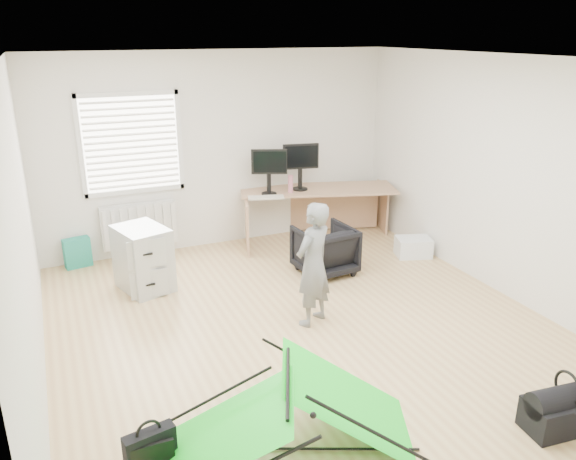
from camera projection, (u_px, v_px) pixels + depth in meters
name	position (u px, v px, depth m)	size (l,w,h in m)	color
ground	(303.00, 327.00, 5.88)	(5.50, 5.50, 0.00)	tan
back_wall	(220.00, 151.00, 7.80)	(5.00, 0.02, 2.70)	silver
window	(131.00, 144.00, 7.24)	(1.20, 0.06, 1.20)	silver
radiator	(139.00, 225.00, 7.58)	(1.00, 0.12, 0.60)	silver
desk	(318.00, 213.00, 8.28)	(2.24, 0.71, 0.76)	#A77E5E
filing_cabinet	(143.00, 259.00, 6.64)	(0.50, 0.66, 0.77)	#ABAFB0
monitor_left	(269.00, 178.00, 7.77)	(0.49, 0.11, 0.47)	black
monitor_right	(300.00, 173.00, 8.00)	(0.51, 0.11, 0.49)	black
keyboard	(266.00, 197.00, 7.67)	(0.49, 0.17, 0.02)	beige
thermos	(290.00, 184.00, 7.90)	(0.07, 0.07, 0.25)	#BC697C
office_chair	(325.00, 250.00, 7.10)	(0.66, 0.68, 0.62)	black
person	(313.00, 264.00, 5.76)	(0.49, 0.32, 1.33)	slate
kite	(288.00, 417.00, 4.06)	(1.95, 0.85, 0.60)	#15E123
storage_crate	(413.00, 247.00, 7.69)	(0.46, 0.32, 0.26)	white
tote_bag	(77.00, 253.00, 7.31)	(0.33, 0.15, 0.39)	#1F8D78
laptop_bag	(150.00, 448.00, 3.99)	(0.37, 0.11, 0.28)	black
white_box	(282.00, 388.00, 4.81)	(0.09, 0.09, 0.09)	silver
duffel_bag	(562.00, 413.00, 4.35)	(0.60, 0.31, 0.26)	black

